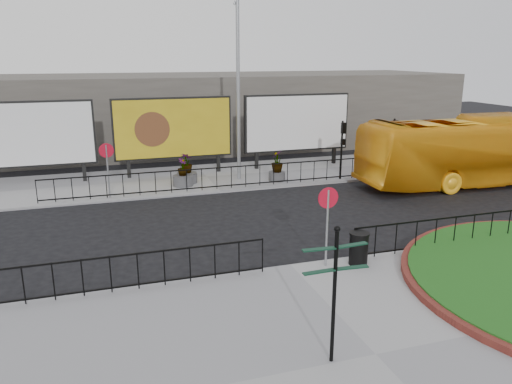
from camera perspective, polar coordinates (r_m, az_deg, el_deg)
name	(u,v)px	position (r m, az deg, el deg)	size (l,w,h in m)	color
ground	(290,268)	(15.55, 3.92, -8.66)	(90.00, 90.00, 0.00)	black
pavement_near	(376,357)	(11.59, 13.51, -17.83)	(30.00, 10.00, 0.12)	gray
pavement_far	(207,178)	(26.47, -5.67, 1.65)	(44.00, 6.00, 0.12)	gray
railing_near_left	(83,278)	(14.07, -19.21, -9.24)	(10.00, 0.10, 1.10)	black
railing_near_right	(473,229)	(18.37, 23.58, -3.88)	(9.00, 0.10, 1.10)	black
railing_far	(239,177)	(24.01, -2.00, 1.78)	(18.00, 0.10, 1.10)	black
speed_sign_far	(107,158)	(23.00, -16.67, 3.70)	(0.64, 0.07, 2.47)	gray
speed_sign_near	(328,209)	(14.92, 8.19, -1.97)	(0.64, 0.07, 2.47)	gray
billboard_left	(28,135)	(26.59, -24.60, 5.96)	(6.20, 0.31, 4.10)	black
billboard_mid	(173,128)	(26.67, -9.44, 7.18)	(6.20, 0.31, 4.10)	black
billboard_right	(297,123)	(28.53, 4.72, 7.86)	(6.20, 0.31, 4.10)	black
lamp_post	(238,86)	(25.15, -2.04, 11.99)	(0.74, 0.18, 9.23)	gray
signal_pole_a	(342,141)	(25.77, 9.85, 5.75)	(0.22, 0.26, 3.00)	black
signal_pole_b	(394,138)	(27.28, 15.48, 5.94)	(0.22, 0.26, 3.00)	black
building_backdrop	(175,111)	(35.77, -9.24, 9.09)	(40.00, 10.00, 5.00)	#5A544F
fingerpost_sign	(335,282)	(10.30, 8.99, -10.10)	(1.41, 0.23, 3.00)	black
litter_bin	(359,248)	(15.62, 11.65, -6.32)	(0.61, 0.61, 1.02)	black
bus	(478,151)	(27.25, 24.00, 4.34)	(2.88, 12.31, 3.43)	orange
planter_a	(183,177)	(24.64, -8.36, 1.73)	(0.99, 0.99, 1.36)	#4C4C4F
planter_b	(187,172)	(25.16, -7.90, 2.26)	(1.00, 1.00, 1.51)	#4C4C4F
planter_c	(277,168)	(25.40, 2.41, 2.77)	(0.85, 0.85, 1.53)	#4C4C4F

